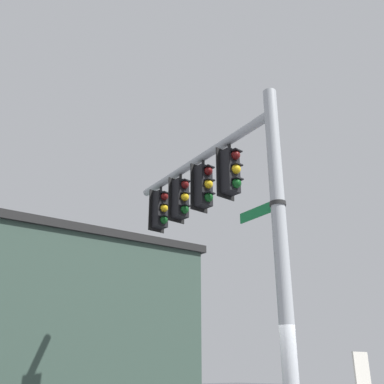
% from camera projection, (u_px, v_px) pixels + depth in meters
% --- Properties ---
extents(signal_pole, '(0.28, 0.28, 7.37)m').
position_uv_depth(signal_pole, '(282.00, 259.00, 8.35)').
color(signal_pole, '#ADB2B7').
rests_on(signal_pole, ground).
extents(mast_arm, '(0.87, 5.51, 0.22)m').
position_uv_depth(mast_arm, '(197.00, 161.00, 11.63)').
color(mast_arm, '#ADB2B7').
extents(traffic_light_nearest_pole, '(0.54, 0.49, 1.31)m').
position_uv_depth(traffic_light_nearest_pole, '(231.00, 171.00, 10.29)').
color(traffic_light_nearest_pole, black).
extents(traffic_light_mid_inner, '(0.54, 0.49, 1.31)m').
position_uv_depth(traffic_light_mid_inner, '(204.00, 186.00, 11.11)').
color(traffic_light_mid_inner, black).
extents(traffic_light_mid_outer, '(0.54, 0.49, 1.31)m').
position_uv_depth(traffic_light_mid_outer, '(181.00, 198.00, 11.94)').
color(traffic_light_mid_outer, black).
extents(traffic_light_arm_end, '(0.54, 0.49, 1.31)m').
position_uv_depth(traffic_light_arm_end, '(161.00, 209.00, 12.76)').
color(traffic_light_arm_end, black).
extents(street_name_sign, '(0.32, 1.29, 0.22)m').
position_uv_depth(street_name_sign, '(268.00, 208.00, 8.97)').
color(street_name_sign, '#147238').
extents(storefront_building, '(10.45, 8.89, 6.56)m').
position_uv_depth(storefront_building, '(52.00, 327.00, 17.74)').
color(storefront_building, '#33473D').
rests_on(storefront_building, ground).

